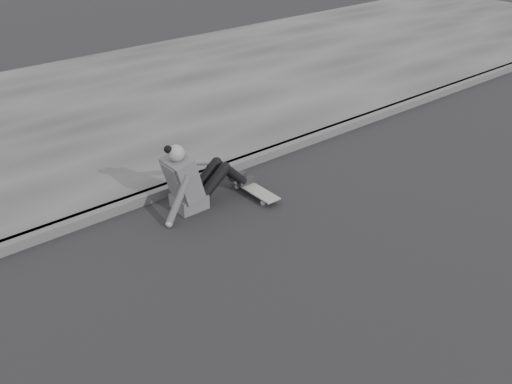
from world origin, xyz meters
The scene contains 5 objects.
ground centered at (0.00, 0.00, 0.00)m, with size 80.00×80.00×0.00m, color black.
curb centered at (0.00, 2.58, 0.06)m, with size 24.00×0.16×0.12m, color #484848.
sidewalk centered at (0.00, 5.60, 0.06)m, with size 24.00×6.00×0.12m, color #3D3D3D.
skateboard centered at (-1.12, 1.87, 0.07)m, with size 0.20×0.78×0.09m.
seated_woman centered at (-1.85, 2.12, 0.36)m, with size 1.38×0.46×0.88m.
Camera 1 is at (-5.01, -2.95, 3.53)m, focal length 40.00 mm.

